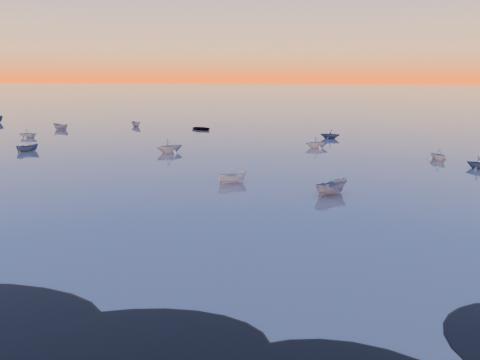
# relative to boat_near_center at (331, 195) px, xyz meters

# --- Properties ---
(ground) EXTENTS (600.00, 600.00, 0.00)m
(ground) POSITION_rel_boat_near_center_xyz_m (-10.83, 73.44, 0.00)
(ground) COLOR #6D625B
(ground) RESTS_ON ground
(mud_lobes) EXTENTS (140.00, 6.00, 0.07)m
(mud_lobes) POSITION_rel_boat_near_center_xyz_m (-10.83, -27.56, 0.01)
(mud_lobes) COLOR black
(mud_lobes) RESTS_ON ground
(moored_fleet) EXTENTS (124.00, 58.00, 1.20)m
(moored_fleet) POSITION_rel_boat_near_center_xyz_m (-10.83, 26.44, 0.00)
(moored_fleet) COLOR beige
(moored_fleet) RESTS_ON ground
(boat_near_center) EXTENTS (3.95, 4.05, 1.38)m
(boat_near_center) POSITION_rel_boat_near_center_xyz_m (0.00, 0.00, 0.00)
(boat_near_center) COLOR gray
(boat_near_center) RESTS_ON ground
(boat_near_right) EXTENTS (3.72, 2.68, 1.19)m
(boat_near_right) POSITION_rel_boat_near_center_xyz_m (15.17, 20.35, 0.00)
(boat_near_right) COLOR beige
(boat_near_right) RESTS_ON ground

